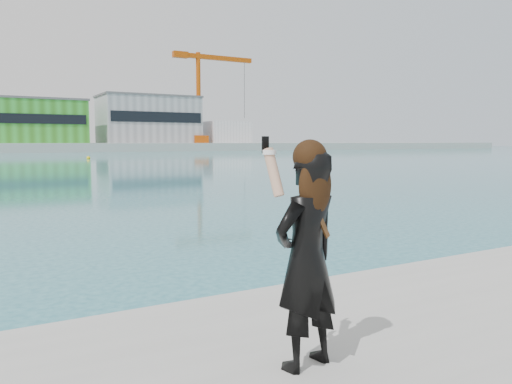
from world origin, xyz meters
The scene contains 7 objects.
warehouse_green centered at (8.00, 127.98, 7.26)m, with size 30.60×16.36×10.50m.
warehouse_grey_right centered at (40.00, 127.98, 8.26)m, with size 25.50×15.35×12.50m.
ancillary_shed centered at (62.00, 126.00, 5.00)m, with size 12.00×10.00×6.00m, color silver.
dock_crane centered at (53.20, 122.00, 15.07)m, with size 23.00×4.00×24.00m.
flagpole_right centered at (22.09, 121.00, 6.54)m, with size 1.28×0.16×8.00m.
buoy_near centered at (12.04, 66.57, 0.00)m, with size 0.50×0.50×0.50m, color yellow.
woman centered at (0.28, -0.78, 1.61)m, with size 0.61×0.47×1.60m.
Camera 1 is at (-1.67, -3.51, 2.36)m, focal length 35.00 mm.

